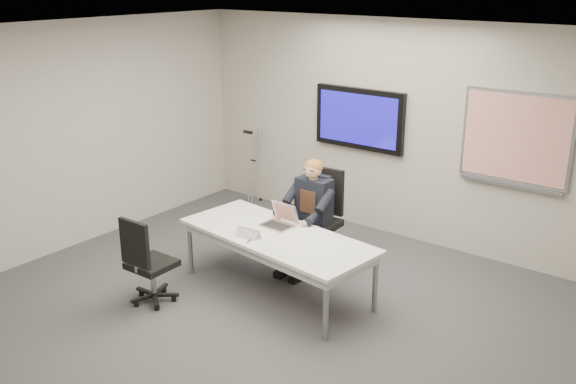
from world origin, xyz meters
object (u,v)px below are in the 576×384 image
Objects in this scene: seated_person at (305,227)px; office_chair_near at (150,276)px; office_chair_far at (317,234)px; conference_table at (277,241)px; laptop at (280,220)px.

office_chair_near is at bearing -117.60° from seated_person.
conference_table is at bearing -88.21° from office_chair_far.
office_chair_far is (-0.09, 0.89, -0.25)m from conference_table.
office_chair_near is 1.85m from seated_person.
office_chair_far is at bearing -114.48° from office_chair_near.
office_chair_near is (-0.90, -1.01, -0.30)m from conference_table.
office_chair_far is 2.06m from office_chair_near.
laptop reaches higher than conference_table.
conference_table is at bearing -83.42° from seated_person.
office_chair_far is at bearing 102.27° from conference_table.
seated_person is (-0.09, 0.63, -0.07)m from conference_table.
seated_person reaches higher than office_chair_far.
laptop is at bearing -123.44° from office_chair_near.
seated_person is at bearing 87.25° from laptop.
conference_table is at bearing -56.60° from laptop.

